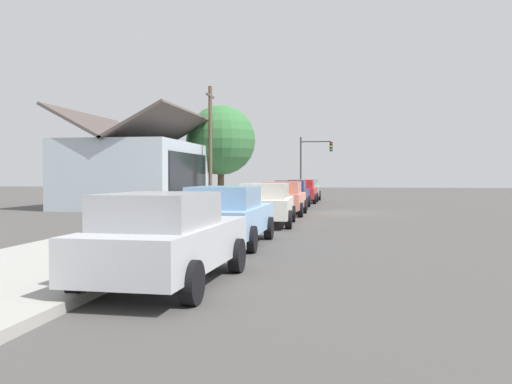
# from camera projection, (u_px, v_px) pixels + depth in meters

# --- Properties ---
(ground_plane) EXTENTS (120.00, 120.00, 0.00)m
(ground_plane) POSITION_uv_depth(u_px,v_px,m) (340.00, 213.00, 28.30)
(ground_plane) COLOR #4C4947
(sidewalk_curb) EXTENTS (60.00, 4.20, 0.16)m
(sidewalk_curb) POSITION_uv_depth(u_px,v_px,m) (231.00, 210.00, 29.18)
(sidewalk_curb) COLOR #A3A099
(sidewalk_curb) RESTS_ON ground
(car_silver) EXTENTS (4.60, 2.10, 1.59)m
(car_silver) POSITION_uv_depth(u_px,v_px,m) (166.00, 238.00, 9.56)
(car_silver) COLOR silver
(car_silver) RESTS_ON ground
(car_skyblue) EXTENTS (4.82, 2.03, 1.59)m
(car_skyblue) POSITION_uv_depth(u_px,v_px,m) (228.00, 215.00, 15.12)
(car_skyblue) COLOR #8CB7E0
(car_skyblue) RESTS_ON ground
(car_ivory) EXTENTS (4.81, 2.23, 1.59)m
(car_ivory) POSITION_uv_depth(u_px,v_px,m) (266.00, 204.00, 21.18)
(car_ivory) COLOR silver
(car_ivory) RESTS_ON ground
(car_coral) EXTENTS (4.34, 2.09, 1.59)m
(car_coral) POSITION_uv_depth(u_px,v_px,m) (283.00, 198.00, 26.62)
(car_coral) COLOR #EA8C75
(car_coral) RESTS_ON ground
(car_navy) EXTENTS (4.66, 2.08, 1.59)m
(car_navy) POSITION_uv_depth(u_px,v_px,m) (291.00, 194.00, 32.12)
(car_navy) COLOR navy
(car_navy) RESTS_ON ground
(car_cherry) EXTENTS (4.48, 2.07, 1.59)m
(car_cherry) POSITION_uv_depth(u_px,v_px,m) (302.00, 191.00, 38.30)
(car_cherry) COLOR red
(car_cherry) RESTS_ON ground
(car_seafoam) EXTENTS (4.38, 2.11, 1.59)m
(car_seafoam) POSITION_uv_depth(u_px,v_px,m) (308.00, 189.00, 43.58)
(car_seafoam) COLOR #9ED1BC
(car_seafoam) RESTS_ON ground
(storefront_building) EXTENTS (10.03, 6.72, 5.65)m
(storefront_building) POSITION_uv_depth(u_px,v_px,m) (136.00, 173.00, 33.25)
(storefront_building) COLOR #ADBCC6
(storefront_building) RESTS_ON ground
(shade_tree) EXTENTS (4.79, 4.79, 6.70)m
(shade_tree) POSITION_uv_depth(u_px,v_px,m) (221.00, 140.00, 38.88)
(shade_tree) COLOR brown
(shade_tree) RESTS_ON ground
(traffic_light_main) EXTENTS (0.37, 2.79, 5.20)m
(traffic_light_main) POSITION_uv_depth(u_px,v_px,m) (313.00, 157.00, 48.65)
(traffic_light_main) COLOR #383833
(traffic_light_main) RESTS_ON ground
(utility_pole_wooden) EXTENTS (1.80, 0.24, 7.50)m
(utility_pole_wooden) POSITION_uv_depth(u_px,v_px,m) (210.00, 143.00, 35.56)
(utility_pole_wooden) COLOR brown
(utility_pole_wooden) RESTS_ON ground
(fire_hydrant_red) EXTENTS (0.22, 0.22, 0.71)m
(fire_hydrant_red) POSITION_uv_depth(u_px,v_px,m) (259.00, 202.00, 29.47)
(fire_hydrant_red) COLOR red
(fire_hydrant_red) RESTS_ON sidewalk_curb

